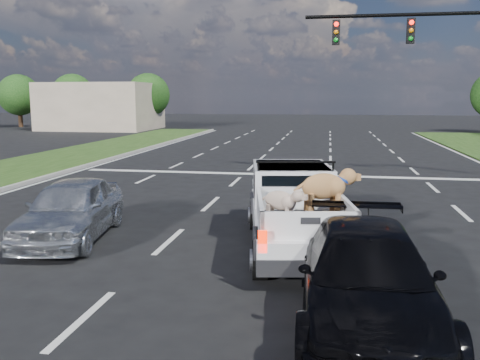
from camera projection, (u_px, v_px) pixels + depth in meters
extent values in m
plane|color=black|center=(248.00, 245.00, 10.81)|extent=(160.00, 160.00, 0.00)
cube|color=silver|center=(125.00, 188.00, 17.53)|extent=(0.12, 60.00, 0.01)
cube|color=silver|center=(224.00, 191.00, 16.93)|extent=(0.12, 60.00, 0.01)
cube|color=silver|center=(331.00, 195.00, 16.34)|extent=(0.12, 60.00, 0.01)
cube|color=silver|center=(445.00, 198.00, 15.74)|extent=(0.12, 60.00, 0.01)
cube|color=silver|center=(31.00, 185.00, 18.13)|extent=(0.15, 60.00, 0.01)
cube|color=silver|center=(287.00, 175.00, 20.52)|extent=(17.00, 0.45, 0.01)
cube|color=#9A958D|center=(25.00, 183.00, 18.17)|extent=(0.15, 60.00, 0.14)
cylinder|color=black|center=(425.00, 14.00, 19.14)|extent=(9.00, 0.14, 0.14)
cube|color=black|center=(411.00, 31.00, 19.32)|extent=(0.30, 0.18, 0.95)
sphere|color=#FC1007|center=(412.00, 22.00, 19.16)|extent=(0.18, 0.18, 0.18)
cube|color=black|center=(336.00, 33.00, 19.80)|extent=(0.30, 0.18, 0.95)
sphere|color=#FC1007|center=(336.00, 24.00, 19.64)|extent=(0.18, 0.18, 0.18)
cube|color=#BEA991|center=(102.00, 106.00, 48.84)|extent=(10.00, 8.00, 4.40)
cylinder|color=#332114|center=(20.00, 117.00, 52.67)|extent=(0.44, 0.44, 2.16)
sphere|color=#13380F|center=(19.00, 95.00, 52.31)|extent=(4.20, 4.20, 4.20)
cylinder|color=#332114|center=(74.00, 117.00, 51.65)|extent=(0.44, 0.44, 2.16)
sphere|color=#13380F|center=(73.00, 95.00, 51.29)|extent=(4.20, 4.20, 4.20)
cylinder|color=#332114|center=(149.00, 117.00, 50.29)|extent=(0.44, 0.44, 2.16)
sphere|color=#13380F|center=(148.00, 95.00, 49.92)|extent=(4.20, 4.20, 4.20)
cylinder|color=black|center=(260.00, 260.00, 8.75)|extent=(0.37, 0.72, 0.69)
cylinder|color=black|center=(352.00, 260.00, 8.74)|extent=(0.37, 0.72, 0.69)
cylinder|color=black|center=(255.00, 215.00, 12.07)|extent=(0.37, 0.72, 0.69)
cylinder|color=black|center=(322.00, 215.00, 12.06)|extent=(0.37, 0.72, 0.69)
cube|color=silver|center=(296.00, 221.00, 10.41)|extent=(2.50, 5.04, 0.47)
cube|color=silver|center=(291.00, 182.00, 11.43)|extent=(2.00, 2.34, 0.78)
cube|color=black|center=(296.00, 189.00, 10.40)|extent=(1.39, 0.26, 0.56)
cylinder|color=black|center=(296.00, 162.00, 10.44)|extent=(1.62, 0.32, 0.05)
cube|color=black|center=(302.00, 224.00, 9.32)|extent=(1.98, 2.55, 0.05)
cube|color=silver|center=(260.00, 210.00, 9.28)|extent=(0.46, 2.30, 0.47)
cube|color=silver|center=(344.00, 211.00, 9.27)|extent=(0.46, 2.30, 0.47)
cube|color=silver|center=(310.00, 226.00, 8.17)|extent=(1.61, 0.34, 0.47)
cube|color=#F32105|center=(262.00, 242.00, 8.02)|extent=(0.15, 0.08, 0.36)
cube|color=#F32105|center=(360.00, 242.00, 8.01)|extent=(0.15, 0.08, 0.36)
cube|color=black|center=(310.00, 266.00, 8.15)|extent=(1.77, 0.56, 0.27)
imported|color=silver|center=(71.00, 209.00, 11.21)|extent=(2.19, 4.18, 1.36)
imported|color=black|center=(367.00, 278.00, 7.00)|extent=(1.97, 4.62, 1.33)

